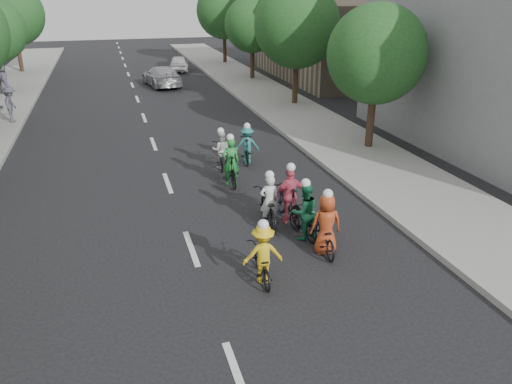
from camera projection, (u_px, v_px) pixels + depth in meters
name	position (u px, v px, depth m)	size (l,w,h in m)	color
ground	(191.00, 248.00, 13.33)	(120.00, 120.00, 0.00)	black
curb_left	(5.00, 154.00, 20.57)	(0.18, 80.00, 0.18)	#999993
sidewalk_right	(320.00, 129.00, 24.26)	(4.00, 80.00, 0.15)	gray
curb_right	(282.00, 132.00, 23.75)	(0.18, 80.00, 0.18)	#999993
bldg_se	(347.00, 23.00, 37.28)	(10.00, 14.00, 8.00)	gray
tree_l_5	(12.00, 14.00, 38.72)	(4.80, 4.80, 6.93)	black
tree_r_0	(376.00, 54.00, 19.98)	(4.00, 4.00, 5.97)	black
tree_r_1	(297.00, 25.00, 27.75)	(4.80, 4.80, 6.93)	black
tree_r_2	(252.00, 24.00, 35.94)	(4.00, 4.00, 5.97)	black
tree_r_3	(224.00, 11.00, 43.71)	(4.80, 4.80, 6.93)	black
cyclist_0	(268.00, 206.00, 14.50)	(0.86, 1.98, 1.69)	black
cyclist_1	(304.00, 215.00, 13.66)	(0.87, 1.51, 1.77)	black
cyclist_2	(262.00, 258.00, 11.67)	(0.99, 1.66, 1.61)	black
cyclist_3	(289.00, 200.00, 14.65)	(1.03, 1.89, 1.84)	black
cyclist_4	(325.00, 230.00, 12.95)	(0.86, 1.78, 1.79)	black
cyclist_5	(230.00, 167.00, 17.42)	(0.63, 1.87, 1.86)	black
cyclist_6	(221.00, 153.00, 19.11)	(0.88, 1.82, 1.59)	black
cyclist_7	(247.00, 147.00, 19.62)	(1.05, 1.76, 1.63)	black
follow_car_lead	(162.00, 76.00, 34.82)	(1.94, 4.78, 1.39)	#ABABB0
follow_car_trail	(179.00, 63.00, 41.23)	(1.50, 3.73, 1.27)	silver
spectator_0	(11.00, 105.00, 24.85)	(1.15, 0.66, 1.79)	#494854
spectator_2	(3.00, 79.00, 31.74)	(0.89, 0.58, 1.83)	#4E4C58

